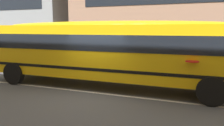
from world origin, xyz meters
name	(u,v)px	position (x,y,z in m)	size (l,w,h in m)	color
ground_plane	(96,93)	(0.00, 0.00, 0.00)	(400.00, 400.00, 0.00)	#4C4C4F
sidewalk_far	(138,66)	(0.00, 7.39, 0.01)	(120.00, 3.00, 0.01)	gray
lane_centreline	(96,93)	(0.00, 0.00, 0.00)	(110.00, 0.16, 0.01)	silver
school_bus	(113,48)	(0.29, 1.33, 1.85)	(13.91, 3.29, 3.11)	yellow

